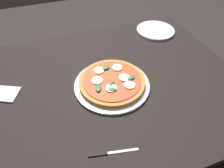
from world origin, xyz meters
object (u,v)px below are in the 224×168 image
(plate_white, at_px, (155,30))
(knife, at_px, (107,153))
(serving_tray, at_px, (112,85))
(pizza, at_px, (112,81))
(napkin, at_px, (3,94))
(dining_table, at_px, (103,98))

(plate_white, bearing_deg, knife, 50.15)
(serving_tray, xyz_separation_m, plate_white, (-0.43, -0.37, 0.00))
(pizza, xyz_separation_m, knife, (0.13, 0.31, -0.02))
(napkin, bearing_deg, pizza, 167.14)
(knife, bearing_deg, napkin, -50.85)
(serving_tray, relative_size, plate_white, 1.46)
(napkin, distance_m, knife, 0.54)
(pizza, xyz_separation_m, napkin, (0.48, -0.11, -0.02))
(serving_tray, xyz_separation_m, napkin, (0.47, -0.11, -0.00))
(serving_tray, bearing_deg, knife, 66.87)
(dining_table, bearing_deg, napkin, -11.09)
(dining_table, bearing_deg, knife, 74.22)
(dining_table, relative_size, pizza, 4.35)
(pizza, bearing_deg, plate_white, -139.96)
(serving_tray, height_order, pizza, pizza)
(serving_tray, xyz_separation_m, pizza, (-0.00, -0.01, 0.02))
(serving_tray, relative_size, knife, 1.98)
(serving_tray, bearing_deg, pizza, -109.21)
(plate_white, xyz_separation_m, knife, (0.56, 0.67, -0.00))
(plate_white, relative_size, knife, 1.36)
(dining_table, xyz_separation_m, pizza, (-0.04, 0.02, 0.13))
(serving_tray, bearing_deg, napkin, -13.57)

